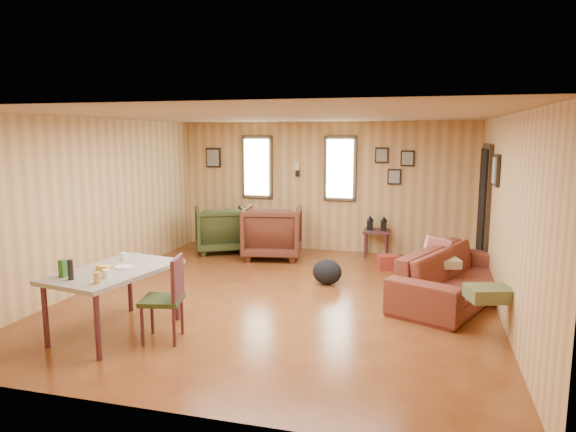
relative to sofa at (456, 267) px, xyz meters
name	(u,v)px	position (x,y,z in m)	size (l,w,h in m)	color
room	(298,207)	(-2.09, -0.22, 0.76)	(5.54, 6.04, 2.44)	brown
sofa	(456,267)	(0.00, 0.00, 0.00)	(2.29, 0.67, 0.90)	maroon
recliner_brown	(273,229)	(-3.02, 1.68, 0.06)	(0.99, 0.92, 1.02)	#502518
recliner_green	(221,227)	(-4.09, 1.88, 0.02)	(0.90, 0.84, 0.93)	#303819
end_table	(263,231)	(-3.35, 2.16, -0.07)	(0.53, 0.48, 0.67)	#4E222A
side_table	(377,229)	(-1.24, 2.22, 0.06)	(0.47, 0.47, 0.74)	#4E222A
cooler	(388,262)	(-0.97, 1.37, -0.33)	(0.40, 0.35, 0.24)	maroon
backpack	(327,272)	(-1.77, 0.28, -0.26)	(0.49, 0.42, 0.37)	black
sofa_pillows	(462,273)	(0.03, -0.50, 0.06)	(0.99, 1.94, 0.40)	#4E512D
dining_table	(113,275)	(-3.67, -2.15, 0.21)	(1.09, 1.54, 0.93)	gray
dining_chair	(168,294)	(-3.00, -2.18, 0.06)	(0.49, 0.49, 0.91)	#303819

